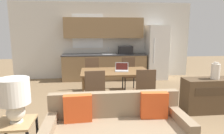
# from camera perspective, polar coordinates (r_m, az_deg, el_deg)

# --- Properties ---
(wall_back) EXTENTS (6.40, 0.07, 2.70)m
(wall_back) POSITION_cam_1_polar(r_m,az_deg,el_deg) (7.28, -2.48, 7.57)
(wall_back) COLOR silver
(wall_back) RESTS_ON ground_plane
(kitchen_counter) EXTENTS (2.92, 0.65, 2.15)m
(kitchen_counter) POSITION_cam_1_polar(r_m,az_deg,el_deg) (7.03, -2.09, 3.29)
(kitchen_counter) COLOR #8E704C
(kitchen_counter) RESTS_ON ground_plane
(refrigerator) EXTENTS (0.70, 0.72, 1.89)m
(refrigerator) POSITION_cam_1_polar(r_m,az_deg,el_deg) (7.30, 12.56, 4.09)
(refrigerator) COLOR white
(refrigerator) RESTS_ON ground_plane
(dining_table) EXTENTS (1.65, 0.98, 0.74)m
(dining_table) POSITION_cam_1_polar(r_m,az_deg,el_deg) (4.90, 0.87, -1.74)
(dining_table) COLOR brown
(dining_table) RESTS_ON ground_plane
(couch) EXTENTS (1.97, 0.80, 0.81)m
(couch) POSITION_cam_1_polar(r_m,az_deg,el_deg) (3.00, 1.38, -17.16)
(couch) COLOR #3D2D1E
(couch) RESTS_ON ground_plane
(side_table) EXTENTS (0.48, 0.48, 0.54)m
(side_table) POSITION_cam_1_polar(r_m,az_deg,el_deg) (3.06, -25.82, -16.92)
(side_table) COLOR tan
(side_table) RESTS_ON ground_plane
(table_lamp) EXTENTS (0.39, 0.39, 0.58)m
(table_lamp) POSITION_cam_1_polar(r_m,az_deg,el_deg) (2.85, -26.14, -7.35)
(table_lamp) COLOR silver
(table_lamp) RESTS_ON side_table
(credenza) EXTENTS (1.11, 0.44, 0.72)m
(credenza) POSITION_cam_1_polar(r_m,az_deg,el_deg) (4.74, 25.97, -7.24)
(credenza) COLOR brown
(credenza) RESTS_ON ground_plane
(vase) EXTENTS (0.17, 0.17, 0.35)m
(vase) POSITION_cam_1_polar(r_m,az_deg,el_deg) (4.63, 27.47, -1.06)
(vase) COLOR beige
(vase) RESTS_ON credenza
(dining_chair_near_left) EXTENTS (0.45, 0.45, 0.94)m
(dining_chair_near_left) POSITION_cam_1_polar(r_m,az_deg,el_deg) (4.11, -4.99, -6.71)
(dining_chair_near_left) COLOR brown
(dining_chair_near_left) RESTS_ON ground_plane
(dining_chair_far_right) EXTENTS (0.43, 0.43, 0.94)m
(dining_chair_far_right) POSITION_cam_1_polar(r_m,az_deg,el_deg) (5.86, 4.91, -1.53)
(dining_chair_far_right) COLOR brown
(dining_chair_far_right) RESTS_ON ground_plane
(dining_chair_far_left) EXTENTS (0.47, 0.47, 0.94)m
(dining_chair_far_left) POSITION_cam_1_polar(r_m,az_deg,el_deg) (5.72, -5.56, -1.83)
(dining_chair_far_left) COLOR brown
(dining_chair_far_left) RESTS_ON ground_plane
(dining_chair_near_right) EXTENTS (0.46, 0.46, 0.94)m
(dining_chair_near_right) POSITION_cam_1_polar(r_m,az_deg,el_deg) (4.26, 9.29, -6.18)
(dining_chair_near_right) COLOR brown
(dining_chair_near_right) RESTS_ON ground_plane
(laptop) EXTENTS (0.36, 0.30, 0.20)m
(laptop) POSITION_cam_1_polar(r_m,az_deg,el_deg) (4.88, 2.82, -0.55)
(laptop) COLOR #B7BABC
(laptop) RESTS_ON dining_table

